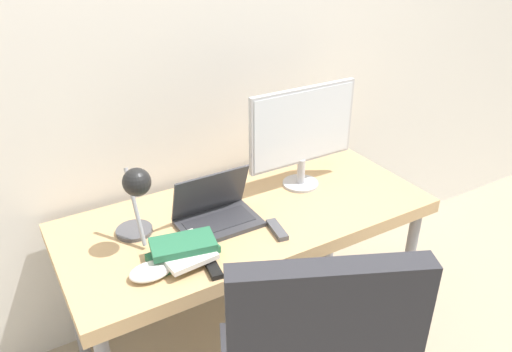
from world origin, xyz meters
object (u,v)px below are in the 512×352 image
(laptop, at_px, (216,213))
(game_controller, at_px, (151,271))
(desk_lamp, at_px, (136,196))
(monitor, at_px, (303,131))
(book_stack, at_px, (183,250))

(laptop, height_order, game_controller, laptop)
(laptop, relative_size, desk_lamp, 0.95)
(desk_lamp, height_order, game_controller, desk_lamp)
(monitor, xyz_separation_m, desk_lamp, (-0.78, -0.08, -0.05))
(desk_lamp, height_order, book_stack, desk_lamp)
(book_stack, height_order, game_controller, book_stack)
(monitor, height_order, game_controller, monitor)
(laptop, xyz_separation_m, monitor, (0.47, 0.09, 0.22))
(laptop, distance_m, desk_lamp, 0.35)
(desk_lamp, distance_m, game_controller, 0.28)
(laptop, xyz_separation_m, desk_lamp, (-0.31, 0.01, 0.17))
(game_controller, bearing_deg, laptop, 28.14)
(laptop, bearing_deg, desk_lamp, 178.72)
(game_controller, bearing_deg, desk_lamp, 79.40)
(laptop, relative_size, book_stack, 1.23)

